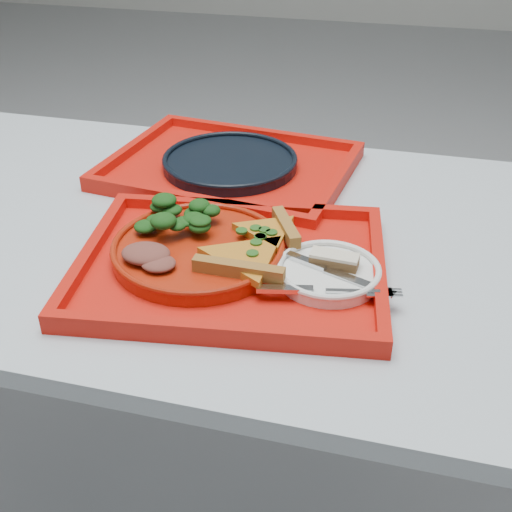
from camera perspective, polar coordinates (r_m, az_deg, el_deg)
name	(u,v)px	position (r m, az deg, el deg)	size (l,w,h in m)	color
ground	(192,501)	(1.61, -5.73, -20.84)	(10.00, 10.00, 0.00)	#94979C
table	(171,257)	(1.14, -7.55, -0.10)	(1.60, 0.80, 0.75)	silver
tray_main	(232,268)	(0.96, -2.19, -1.08)	(0.45, 0.35, 0.01)	red
tray_far	(230,170)	(1.26, -2.31, 7.65)	(0.45, 0.35, 0.01)	red
dinner_plate	(198,251)	(0.97, -5.15, 0.42)	(0.26, 0.26, 0.02)	#A21F0A
side_plate	(328,274)	(0.93, 6.43, -1.63)	(0.15, 0.15, 0.01)	white
navy_plate	(230,163)	(1.26, -2.32, 8.23)	(0.26, 0.26, 0.02)	black
pizza_slice_a	(246,255)	(0.93, -0.91, 0.05)	(0.15, 0.13, 0.02)	gold
pizza_slice_b	(268,229)	(0.99, 1.05, 2.39)	(0.12, 0.10, 0.02)	gold
salad_heap	(178,214)	(1.01, -6.91, 3.72)	(0.10, 0.09, 0.05)	black
meat_portion	(146,254)	(0.94, -9.76, 0.21)	(0.07, 0.06, 0.02)	brown
dessert_bar	(334,260)	(0.93, 6.97, -0.32)	(0.07, 0.03, 0.02)	#502F1A
knife	(335,272)	(0.92, 7.02, -1.39)	(0.18, 0.02, 0.01)	silver
fork	(324,290)	(0.88, 6.08, -3.03)	(0.18, 0.02, 0.01)	silver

